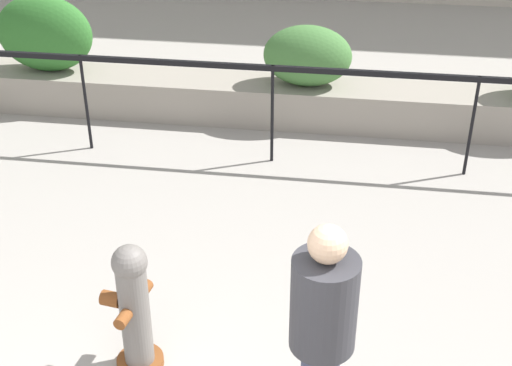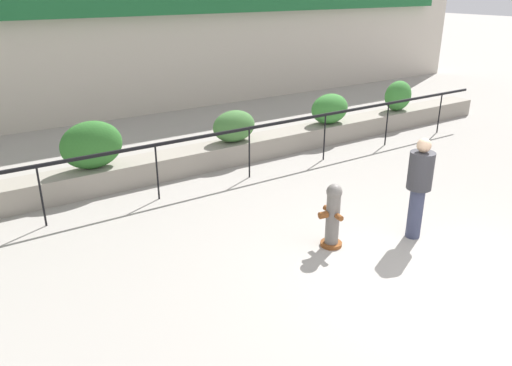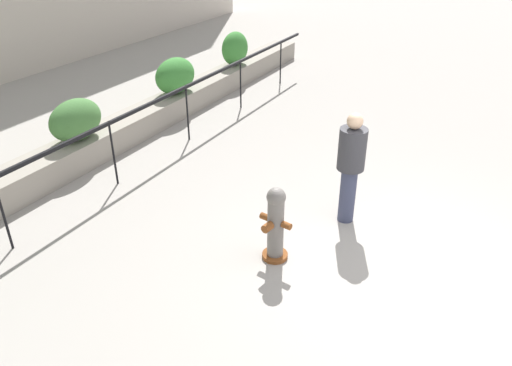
{
  "view_description": "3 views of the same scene",
  "coord_description": "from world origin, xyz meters",
  "px_view_note": "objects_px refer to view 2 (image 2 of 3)",
  "views": [
    {
      "loc": [
        0.86,
        -2.21,
        3.9
      ],
      "look_at": [
        0.07,
        3.21,
        0.69
      ],
      "focal_mm": 50.0,
      "sensor_mm": 36.0,
      "label": 1
    },
    {
      "loc": [
        -5.58,
        -3.74,
        3.99
      ],
      "look_at": [
        -1.07,
        3.04,
        0.72
      ],
      "focal_mm": 35.0,
      "sensor_mm": 36.0,
      "label": 2
    },
    {
      "loc": [
        -5.52,
        -0.82,
        4.19
      ],
      "look_at": [
        -0.23,
        2.04,
        0.87
      ],
      "focal_mm": 35.0,
      "sensor_mm": 36.0,
      "label": 3
    }
  ],
  "objects_px": {
    "hedge_bush_2": "(234,126)",
    "pedestrian": "(419,182)",
    "fire_hydrant": "(333,215)",
    "hedge_bush_3": "(330,109)",
    "hedge_bush_4": "(398,96)",
    "hedge_bush_1": "(92,145)"
  },
  "relations": [
    {
      "from": "hedge_bush_2",
      "to": "hedge_bush_3",
      "type": "distance_m",
      "value": 2.97
    },
    {
      "from": "hedge_bush_1",
      "to": "pedestrian",
      "type": "bearing_deg",
      "value": -52.37
    },
    {
      "from": "hedge_bush_1",
      "to": "hedge_bush_3",
      "type": "height_order",
      "value": "hedge_bush_1"
    },
    {
      "from": "hedge_bush_2",
      "to": "pedestrian",
      "type": "relative_size",
      "value": 0.62
    },
    {
      "from": "hedge_bush_3",
      "to": "fire_hydrant",
      "type": "bearing_deg",
      "value": -130.86
    },
    {
      "from": "fire_hydrant",
      "to": "pedestrian",
      "type": "xyz_separation_m",
      "value": [
        1.36,
        -0.53,
        0.44
      ]
    },
    {
      "from": "fire_hydrant",
      "to": "hedge_bush_1",
      "type": "bearing_deg",
      "value": 119.04
    },
    {
      "from": "hedge_bush_1",
      "to": "hedge_bush_4",
      "type": "height_order",
      "value": "hedge_bush_1"
    },
    {
      "from": "hedge_bush_2",
      "to": "pedestrian",
      "type": "distance_m",
      "value": 4.99
    },
    {
      "from": "pedestrian",
      "to": "hedge_bush_4",
      "type": "bearing_deg",
      "value": 44.11
    },
    {
      "from": "hedge_bush_2",
      "to": "hedge_bush_4",
      "type": "relative_size",
      "value": 1.15
    },
    {
      "from": "fire_hydrant",
      "to": "pedestrian",
      "type": "distance_m",
      "value": 1.52
    },
    {
      "from": "hedge_bush_2",
      "to": "fire_hydrant",
      "type": "relative_size",
      "value": 1.0
    },
    {
      "from": "hedge_bush_3",
      "to": "fire_hydrant",
      "type": "xyz_separation_m",
      "value": [
        -3.84,
        -4.43,
        -0.34
      ]
    },
    {
      "from": "hedge_bush_1",
      "to": "hedge_bush_3",
      "type": "relative_size",
      "value": 1.11
    },
    {
      "from": "hedge_bush_1",
      "to": "hedge_bush_2",
      "type": "height_order",
      "value": "hedge_bush_1"
    },
    {
      "from": "fire_hydrant",
      "to": "pedestrian",
      "type": "relative_size",
      "value": 0.62
    },
    {
      "from": "hedge_bush_2",
      "to": "hedge_bush_3",
      "type": "height_order",
      "value": "hedge_bush_3"
    },
    {
      "from": "hedge_bush_3",
      "to": "pedestrian",
      "type": "bearing_deg",
      "value": -116.5
    },
    {
      "from": "hedge_bush_3",
      "to": "hedge_bush_4",
      "type": "bearing_deg",
      "value": 0.0
    },
    {
      "from": "hedge_bush_1",
      "to": "hedge_bush_4",
      "type": "xyz_separation_m",
      "value": [
        8.94,
        0.0,
        -0.05
      ]
    },
    {
      "from": "hedge_bush_3",
      "to": "pedestrian",
      "type": "xyz_separation_m",
      "value": [
        -2.47,
        -4.96,
        0.09
      ]
    }
  ]
}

